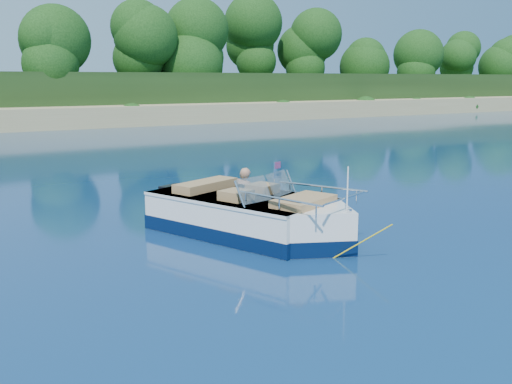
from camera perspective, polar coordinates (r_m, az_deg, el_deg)
ground at (r=9.36m, az=8.94°, el=-10.66°), size 160.00×160.00×0.00m
treeline at (r=48.07m, az=-24.21°, el=12.75°), size 150.00×7.12×8.19m
motorboat at (r=12.79m, az=-0.13°, el=-2.68°), size 3.58×5.75×2.03m
tow_tube at (r=15.33m, az=-1.57°, el=-1.52°), size 1.28×1.28×0.33m
boy at (r=15.26m, az=-1.45°, el=-1.91°), size 0.81×0.95×1.73m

